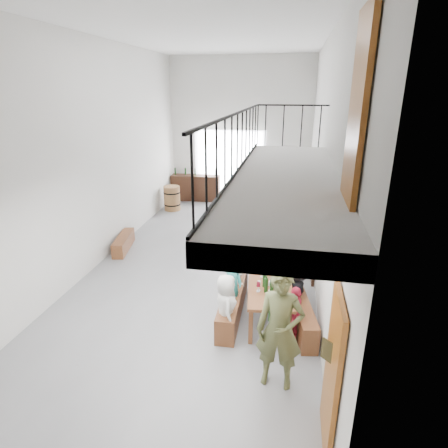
% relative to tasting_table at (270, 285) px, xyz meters
% --- Properties ---
extents(floor, '(12.00, 12.00, 0.00)m').
position_rel_tasting_table_xyz_m(floor, '(-1.78, 2.24, -0.71)').
color(floor, slate).
rests_on(floor, ground).
extents(room_walls, '(12.00, 12.00, 12.00)m').
position_rel_tasting_table_xyz_m(room_walls, '(-1.78, 2.24, 2.85)').
color(room_walls, silver).
rests_on(room_walls, ground).
extents(gateway_portal, '(2.80, 0.08, 2.80)m').
position_rel_tasting_table_xyz_m(gateway_portal, '(-2.18, 8.18, 0.69)').
color(gateway_portal, white).
rests_on(gateway_portal, ground).
extents(right_wall_decor, '(0.07, 8.28, 5.07)m').
position_rel_tasting_table_xyz_m(right_wall_decor, '(0.92, 0.37, 1.04)').
color(right_wall_decor, '#8D4A11').
rests_on(right_wall_decor, ground).
extents(balcony, '(1.52, 5.62, 4.00)m').
position_rel_tasting_table_xyz_m(balcony, '(0.20, -0.89, 2.26)').
color(balcony, silver).
rests_on(balcony, ground).
extents(tasting_table, '(1.02, 2.09, 0.79)m').
position_rel_tasting_table_xyz_m(tasting_table, '(0.00, 0.00, 0.00)').
color(tasting_table, brown).
rests_on(tasting_table, ground).
extents(bench_inner, '(0.39, 2.23, 0.51)m').
position_rel_tasting_table_xyz_m(bench_inner, '(-0.72, 0.02, -0.45)').
color(bench_inner, brown).
rests_on(bench_inner, ground).
extents(bench_wall, '(0.69, 2.28, 0.52)m').
position_rel_tasting_table_xyz_m(bench_wall, '(0.58, 0.05, -0.45)').
color(bench_wall, brown).
rests_on(bench_wall, ground).
extents(tableware, '(0.58, 0.83, 0.35)m').
position_rel_tasting_table_xyz_m(tableware, '(-0.02, -0.11, 0.23)').
color(tableware, black).
rests_on(tableware, tasting_table).
extents(side_bench, '(0.56, 1.45, 0.40)m').
position_rel_tasting_table_xyz_m(side_bench, '(-4.28, 2.62, -0.51)').
color(side_bench, brown).
rests_on(side_bench, ground).
extents(oak_barrel, '(0.62, 0.62, 0.91)m').
position_rel_tasting_table_xyz_m(oak_barrel, '(-4.07, 6.42, -0.25)').
color(oak_barrel, olive).
rests_on(oak_barrel, ground).
extents(serving_counter, '(1.98, 0.66, 1.03)m').
position_rel_tasting_table_xyz_m(serving_counter, '(-3.53, 7.89, -0.19)').
color(serving_counter, '#331B0E').
rests_on(serving_counter, ground).
extents(counter_bottles, '(1.71, 0.18, 0.28)m').
position_rel_tasting_table_xyz_m(counter_bottles, '(-3.53, 7.90, 0.47)').
color(counter_bottles, black).
rests_on(counter_bottles, serving_counter).
extents(guest_left_a, '(0.56, 0.70, 1.25)m').
position_rel_tasting_table_xyz_m(guest_left_a, '(-0.72, -0.79, -0.08)').
color(guest_left_a, silver).
rests_on(guest_left_a, ground).
extents(guest_left_b, '(0.44, 0.55, 1.32)m').
position_rel_tasting_table_xyz_m(guest_left_b, '(-0.69, -0.17, -0.05)').
color(guest_left_b, teal).
rests_on(guest_left_b, ground).
extents(guest_left_c, '(0.48, 0.57, 1.03)m').
position_rel_tasting_table_xyz_m(guest_left_c, '(-0.71, 0.41, -0.19)').
color(guest_left_c, silver).
rests_on(guest_left_c, ground).
extents(guest_left_d, '(0.48, 0.77, 1.15)m').
position_rel_tasting_table_xyz_m(guest_left_d, '(-0.72, 0.95, -0.13)').
color(guest_left_d, teal).
rests_on(guest_left_d, ground).
extents(guest_right_a, '(0.35, 0.66, 1.08)m').
position_rel_tasting_table_xyz_m(guest_right_a, '(0.50, -0.65, -0.17)').
color(guest_right_a, '#C1213B').
rests_on(guest_right_a, ground).
extents(guest_right_b, '(0.44, 1.09, 1.15)m').
position_rel_tasting_table_xyz_m(guest_right_b, '(0.52, 0.10, -0.13)').
color(guest_right_b, black).
rests_on(guest_right_b, ground).
extents(guest_right_c, '(0.35, 0.52, 1.05)m').
position_rel_tasting_table_xyz_m(guest_right_c, '(0.55, 0.68, -0.18)').
color(guest_right_c, silver).
rests_on(guest_right_c, ground).
extents(host_standing, '(0.74, 0.52, 1.92)m').
position_rel_tasting_table_xyz_m(host_standing, '(0.26, -1.77, 0.26)').
color(host_standing, '#4F552F').
rests_on(host_standing, ground).
extents(potted_plant, '(0.44, 0.40, 0.42)m').
position_rel_tasting_table_xyz_m(potted_plant, '(0.67, 2.80, -0.50)').
color(potted_plant, '#1C491E').
rests_on(potted_plant, ground).
extents(bicycle_near, '(1.67, 1.23, 0.84)m').
position_rel_tasting_table_xyz_m(bicycle_near, '(-0.46, 7.82, -0.29)').
color(bicycle_near, black).
rests_on(bicycle_near, ground).
extents(bicycle_far, '(1.88, 0.74, 1.10)m').
position_rel_tasting_table_xyz_m(bicycle_far, '(-1.31, 7.21, -0.16)').
color(bicycle_far, black).
rests_on(bicycle_far, ground).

